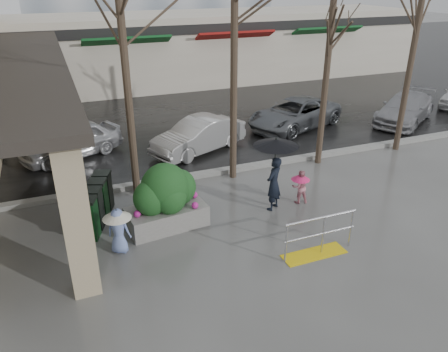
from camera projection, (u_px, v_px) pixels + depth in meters
ground at (244, 240)px, 11.08m from camera, size 120.00×120.00×0.00m
street_asphalt at (112, 73)px, 29.60m from camera, size 120.00×36.00×0.01m
curb at (195, 176)px, 14.41m from camera, size 120.00×0.30×0.15m
canopy_slab at (19, 56)px, 14.67m from camera, size 2.80×18.00×0.25m
pillar_front at (76, 219)px, 8.61m from camera, size 0.55×0.55×3.50m
pillar_back at (59, 123)px, 14.08m from camera, size 0.55×0.55×3.50m
storefront_row at (152, 50)px, 26.03m from camera, size 34.00×6.74×4.00m
handrail at (318, 241)px, 10.37m from camera, size 1.90×0.50×1.03m
tree_west at (121, 18)px, 11.29m from camera, size 3.20×3.20×6.80m
tree_midwest at (235, 9)px, 12.30m from camera, size 3.20×3.20×7.00m
tree_mideast at (332, 19)px, 13.57m from camera, size 3.20×3.20×6.50m
woman at (275, 166)px, 11.99m from camera, size 1.24×1.24×2.15m
child_pink at (300, 185)px, 12.66m from camera, size 0.56×0.55×1.02m
child_blue at (118, 227)px, 10.33m from camera, size 0.69×0.69×1.15m
planter at (166, 197)px, 11.34m from camera, size 2.16×1.27×1.80m
news_boxes at (97, 204)px, 11.64m from camera, size 1.15×2.03×1.12m
car_a at (71, 140)px, 15.85m from camera, size 3.99×2.78×1.26m
car_b at (199, 135)px, 16.34m from camera, size 4.04×2.75×1.26m
car_c at (295, 114)px, 18.88m from camera, size 4.98×3.56×1.26m
car_d at (405, 108)px, 19.62m from camera, size 4.62×3.79×1.26m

